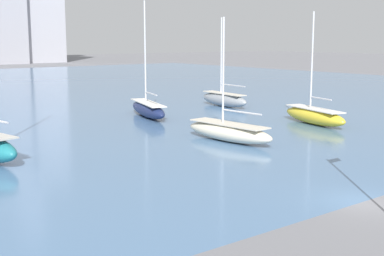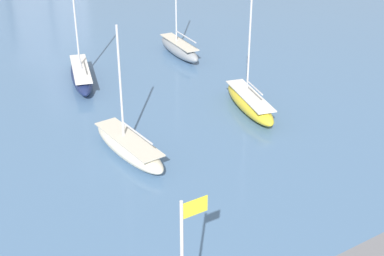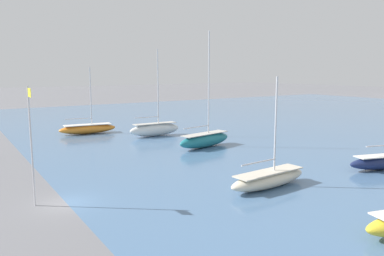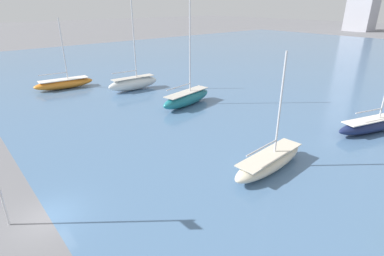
{
  "view_description": "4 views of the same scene",
  "coord_description": "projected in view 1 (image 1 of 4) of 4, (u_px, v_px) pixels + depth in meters",
  "views": [
    {
      "loc": [
        -24.08,
        -16.01,
        8.63
      ],
      "look_at": [
        -4.04,
        9.55,
        3.18
      ],
      "focal_mm": 50.0,
      "sensor_mm": 36.0,
      "label": 1
    },
    {
      "loc": [
        -9.29,
        -16.37,
        21.23
      ],
      "look_at": [
        7.37,
        10.15,
        5.13
      ],
      "focal_mm": 50.0,
      "sensor_mm": 36.0,
      "label": 2
    },
    {
      "loc": [
        30.62,
        -7.52,
        10.86
      ],
      "look_at": [
        -6.97,
        16.98,
        4.06
      ],
      "focal_mm": 35.0,
      "sensor_mm": 36.0,
      "label": 3
    },
    {
      "loc": [
        19.44,
        -3.23,
        13.91
      ],
      "look_at": [
        -1.67,
        14.57,
        2.3
      ],
      "focal_mm": 28.0,
      "sensor_mm": 36.0,
      "label": 4
    }
  ],
  "objects": [
    {
      "name": "ground_plane",
      "position": [
        362.0,
        202.0,
        28.51
      ],
      "size": [
        500.0,
        500.0,
        0.0
      ],
      "primitive_type": "plane",
      "color": "slate"
    },
    {
      "name": "sailboat_yellow",
      "position": [
        314.0,
        115.0,
        54.4
      ],
      "size": [
        4.39,
        9.64,
        11.31
      ],
      "rotation": [
        0.0,
        0.0,
        -0.25
      ],
      "color": "yellow",
      "rests_on": "harbor_water"
    },
    {
      "name": "sailboat_navy",
      "position": [
        148.0,
        109.0,
        59.45
      ],
      "size": [
        4.98,
        10.6,
        12.72
      ],
      "rotation": [
        0.0,
        0.0,
        -0.3
      ],
      "color": "#19234C",
      "rests_on": "harbor_water"
    },
    {
      "name": "sailboat_gray",
      "position": [
        224.0,
        99.0,
        68.61
      ],
      "size": [
        2.66,
        9.1,
        11.28
      ],
      "rotation": [
        0.0,
        0.0,
        -0.09
      ],
      "color": "gray",
      "rests_on": "harbor_water"
    },
    {
      "name": "sailboat_cream",
      "position": [
        229.0,
        131.0,
        45.35
      ],
      "size": [
        2.91,
        9.6,
        10.4
      ],
      "rotation": [
        0.0,
        0.0,
        0.06
      ],
      "color": "beige",
      "rests_on": "harbor_water"
    }
  ]
}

